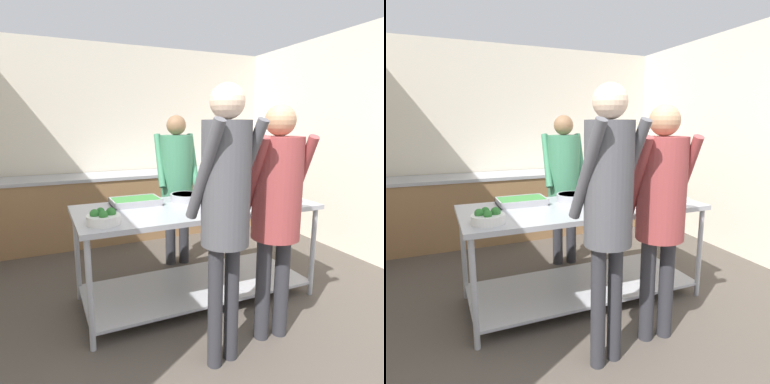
{
  "view_description": "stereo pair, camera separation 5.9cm",
  "coord_description": "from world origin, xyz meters",
  "views": [
    {
      "loc": [
        -1.35,
        -1.07,
        1.57
      ],
      "look_at": [
        -0.12,
        1.67,
        0.97
      ],
      "focal_mm": 32.0,
      "sensor_mm": 36.0,
      "label": 1
    },
    {
      "loc": [
        -1.3,
        -1.09,
        1.57
      ],
      "look_at": [
        -0.12,
        1.67,
        0.97
      ],
      "focal_mm": 32.0,
      "sensor_mm": 36.0,
      "label": 2
    }
  ],
  "objects": [
    {
      "name": "back_counter",
      "position": [
        -0.0,
        3.55,
        0.45
      ],
      "size": [
        4.0,
        0.65,
        0.9
      ],
      "color": "olive",
      "rests_on": "ground_plane"
    },
    {
      "name": "guest_serving_right",
      "position": [
        0.14,
        0.81,
        1.05
      ],
      "size": [
        0.47,
        0.37,
        1.69
      ],
      "color": "#2D2D33",
      "rests_on": "ground_plane"
    },
    {
      "name": "plate_stack",
      "position": [
        0.72,
        1.36,
        0.89
      ],
      "size": [
        0.25,
        0.25,
        0.04
      ],
      "color": "white",
      "rests_on": "serving_counter"
    },
    {
      "name": "serving_tray_roast",
      "position": [
        -0.6,
        1.82,
        0.89
      ],
      "size": [
        0.42,
        0.29,
        0.05
      ],
      "color": "#9EA0A8",
      "rests_on": "serving_counter"
    },
    {
      "name": "wall_rear",
      "position": [
        0.0,
        3.92,
        1.32
      ],
      "size": [
        4.16,
        0.06,
        2.65
      ],
      "color": "beige",
      "rests_on": "ground_plane"
    },
    {
      "name": "broccoli_bowl",
      "position": [
        -0.96,
        1.33,
        0.91
      ],
      "size": [
        0.24,
        0.24,
        0.12
      ],
      "color": "silver",
      "rests_on": "serving_counter"
    },
    {
      "name": "cook_behind_counter",
      "position": [
        0.01,
        2.37,
        1.03
      ],
      "size": [
        0.48,
        0.37,
        1.66
      ],
      "color": "#2D2D33",
      "rests_on": "ground_plane"
    },
    {
      "name": "guest_serving_left",
      "position": [
        -0.33,
        0.7,
        1.14
      ],
      "size": [
        0.45,
        0.4,
        1.8
      ],
      "color": "#2D2D33",
      "rests_on": "ground_plane"
    },
    {
      "name": "serving_tray_vegetables",
      "position": [
        0.34,
        1.74,
        0.89
      ],
      "size": [
        0.45,
        0.33,
        0.05
      ],
      "color": "#9EA0A8",
      "rests_on": "serving_counter"
    },
    {
      "name": "water_bottle",
      "position": [
        1.51,
        3.54,
        1.04
      ],
      "size": [
        0.08,
        0.08,
        0.3
      ],
      "color": "silver",
      "rests_on": "back_counter"
    },
    {
      "name": "sauce_pan",
      "position": [
        -0.13,
        1.77,
        0.9
      ],
      "size": [
        0.43,
        0.29,
        0.07
      ],
      "color": "#9EA0A8",
      "rests_on": "serving_counter"
    },
    {
      "name": "wall_right",
      "position": [
        2.05,
        1.96,
        1.32
      ],
      "size": [
        0.06,
        4.04,
        2.65
      ],
      "color": "beige",
      "rests_on": "ground_plane"
    },
    {
      "name": "serving_counter",
      "position": [
        -0.12,
        1.57,
        0.59
      ],
      "size": [
        2.07,
        0.89,
        0.87
      ],
      "color": "#9EA0A8",
      "rests_on": "ground_plane"
    }
  ]
}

